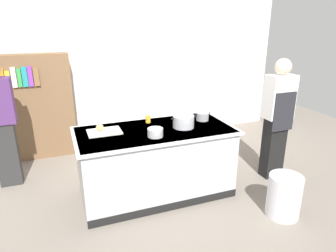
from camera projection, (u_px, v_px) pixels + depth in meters
ground_plane at (156, 192)px, 4.07m from camera, size 10.00×10.00×0.00m
back_wall at (117, 61)px, 5.42m from camera, size 6.40×0.12×3.00m
counter_island at (155, 161)px, 3.91m from camera, size 1.98×0.98×0.90m
cutting_board at (104, 132)px, 3.66m from camera, size 0.40×0.28×0.02m
onion at (100, 127)px, 3.65m from camera, size 0.09×0.09×0.09m
stock_pot at (183, 121)px, 3.83m from camera, size 0.34×0.27×0.15m
sauce_pan at (202, 116)px, 4.10m from camera, size 0.24×0.17×0.11m
mixing_bowl at (155, 132)px, 3.53m from camera, size 0.18×0.18×0.10m
juice_cup at (148, 119)px, 4.01m from camera, size 0.07×0.07×0.10m
trash_bin at (284, 196)px, 3.52m from camera, size 0.39×0.39×0.51m
person_chef at (277, 117)px, 4.21m from camera, size 0.38×0.25×1.72m
person_guest at (1, 122)px, 4.00m from camera, size 0.38×0.24×1.72m
bookshelf at (38, 107)px, 4.90m from camera, size 1.10×0.31×1.70m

